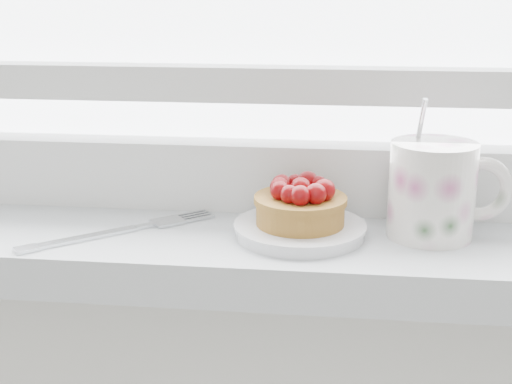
# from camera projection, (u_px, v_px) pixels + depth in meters

# --- Properties ---
(saucer) EXTENTS (0.12, 0.12, 0.01)m
(saucer) POSITION_uv_depth(u_px,v_px,m) (300.00, 230.00, 0.67)
(saucer) COLOR silver
(saucer) RESTS_ON windowsill
(raspberry_tart) EXTENTS (0.09, 0.09, 0.05)m
(raspberry_tart) POSITION_uv_depth(u_px,v_px,m) (301.00, 203.00, 0.66)
(raspberry_tart) COLOR brown
(raspberry_tart) RESTS_ON saucer
(floral_mug) EXTENTS (0.12, 0.08, 0.13)m
(floral_mug) POSITION_uv_depth(u_px,v_px,m) (435.00, 188.00, 0.65)
(floral_mug) COLOR silver
(floral_mug) RESTS_ON windowsill
(fork) EXTENTS (0.16, 0.14, 0.00)m
(fork) POSITION_uv_depth(u_px,v_px,m) (119.00, 231.00, 0.68)
(fork) COLOR silver
(fork) RESTS_ON windowsill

